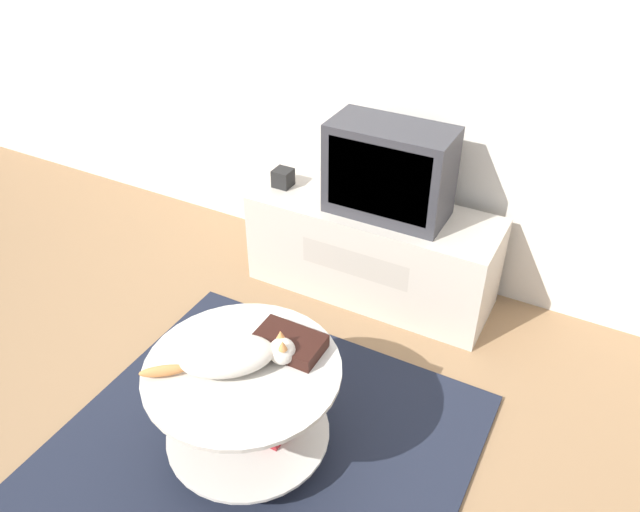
# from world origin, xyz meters

# --- Properties ---
(ground_plane) EXTENTS (12.00, 12.00, 0.00)m
(ground_plane) POSITION_xyz_m (0.00, 0.00, 0.00)
(ground_plane) COLOR #93704C
(wall_back) EXTENTS (8.00, 0.05, 2.60)m
(wall_back) POSITION_xyz_m (0.00, 1.58, 1.30)
(wall_back) COLOR silver
(wall_back) RESTS_ON ground_plane
(rug) EXTENTS (1.65, 1.59, 0.02)m
(rug) POSITION_xyz_m (0.00, 0.00, 0.01)
(rug) COLOR #1E2333
(rug) RESTS_ON ground_plane
(tv_stand) EXTENTS (1.33, 0.46, 0.53)m
(tv_stand) POSITION_xyz_m (-0.06, 1.26, 0.27)
(tv_stand) COLOR beige
(tv_stand) RESTS_ON ground_plane
(tv) EXTENTS (0.61, 0.30, 0.47)m
(tv) POSITION_xyz_m (0.02, 1.25, 0.77)
(tv) COLOR #333338
(tv) RESTS_ON tv_stand
(speaker) EXTENTS (0.10, 0.10, 0.10)m
(speaker) POSITION_xyz_m (-0.60, 1.25, 0.58)
(speaker) COLOR black
(speaker) RESTS_ON tv_stand
(coffee_table) EXTENTS (0.75, 0.75, 0.48)m
(coffee_table) POSITION_xyz_m (-0.03, 0.01, 0.32)
(coffee_table) COLOR #B2B2B7
(coffee_table) RESTS_ON rug
(dvd_box) EXTENTS (0.27, 0.17, 0.06)m
(dvd_box) POSITION_xyz_m (0.07, 0.18, 0.53)
(dvd_box) COLOR black
(dvd_box) RESTS_ON coffee_table
(cat) EXTENTS (0.48, 0.40, 0.13)m
(cat) POSITION_xyz_m (-0.07, -0.01, 0.56)
(cat) COLOR silver
(cat) RESTS_ON coffee_table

